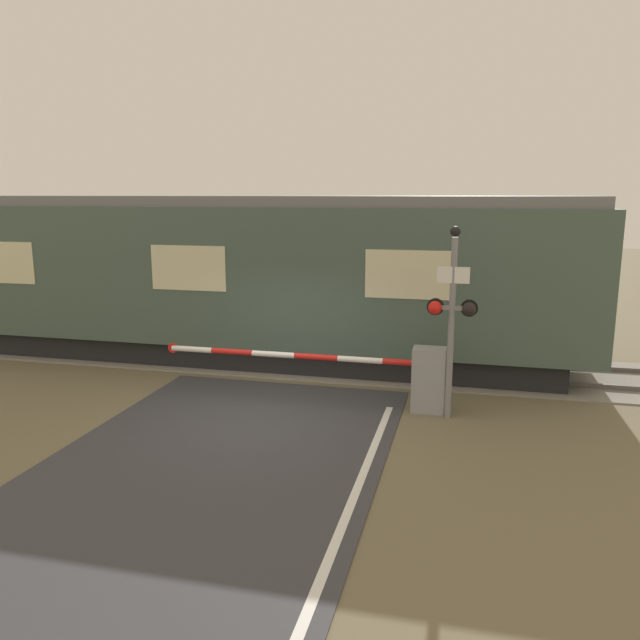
% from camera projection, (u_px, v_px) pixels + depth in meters
% --- Properties ---
extents(ground_plane, '(80.00, 80.00, 0.00)m').
position_uv_depth(ground_plane, '(258.00, 416.00, 11.29)').
color(ground_plane, '#6B6047').
extents(track_bed, '(36.00, 3.20, 0.13)m').
position_uv_depth(track_bed, '(312.00, 361.00, 14.96)').
color(track_bed, gray).
rests_on(track_bed, ground_plane).
extents(train, '(17.42, 3.04, 3.91)m').
position_uv_depth(train, '(216.00, 276.00, 15.13)').
color(train, black).
rests_on(train, ground_plane).
extents(crossing_barrier, '(5.53, 0.44, 1.20)m').
position_uv_depth(crossing_barrier, '(406.00, 376.00, 11.55)').
color(crossing_barrier, gray).
rests_on(crossing_barrier, ground_plane).
extents(signal_post, '(0.88, 0.26, 3.42)m').
position_uv_depth(signal_post, '(452.00, 311.00, 10.88)').
color(signal_post, gray).
rests_on(signal_post, ground_plane).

